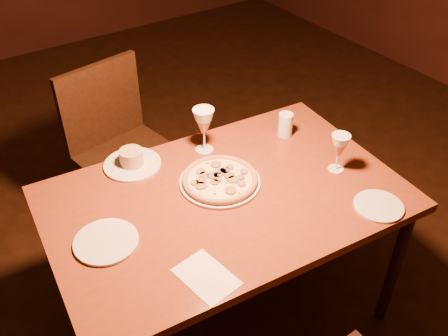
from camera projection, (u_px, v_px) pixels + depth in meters
dining_table at (226, 208)px, 1.93m from camera, size 1.41×0.98×0.71m
chair_far at (121, 146)px, 2.49m from camera, size 0.51×0.51×0.91m
pizza_plate at (220, 179)px, 1.94m from camera, size 0.32×0.32×0.03m
ramekin_saucer at (132, 161)px, 2.02m from camera, size 0.23×0.23×0.07m
wine_glass_far at (204, 130)px, 2.06m from camera, size 0.09×0.09×0.20m
wine_glass_right at (338, 153)px, 1.97m from camera, size 0.07×0.07×0.16m
water_tumbler at (285, 125)px, 2.18m from camera, size 0.06×0.06×0.11m
side_plate_left at (106, 242)px, 1.69m from camera, size 0.22×0.22×0.01m
side_plate_near at (379, 206)px, 1.83m from camera, size 0.18×0.18×0.01m
menu_card at (206, 277)px, 1.58m from camera, size 0.16×0.22×0.00m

